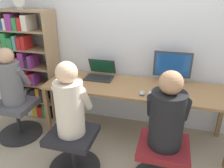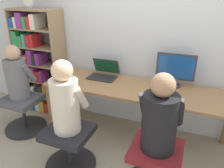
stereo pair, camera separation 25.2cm
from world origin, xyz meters
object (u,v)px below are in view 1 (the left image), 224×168
at_px(laptop, 100,74).
at_px(office_chair_left, 162,163).
at_px(person_near_shelf, 10,79).
at_px(desktop_monitor, 172,67).
at_px(desk_clock, 19,0).
at_px(bookshelf, 29,70).
at_px(person_at_monitor, 167,114).
at_px(office_chair_side, 18,118).
at_px(keyboard, 166,96).
at_px(office_chair_right, 73,150).
at_px(person_at_laptop, 69,102).

bearing_deg(laptop, office_chair_left, -43.47).
bearing_deg(office_chair_left, person_near_shelf, 170.07).
distance_m(desktop_monitor, desk_clock, 2.07).
height_order(bookshelf, desk_clock, desk_clock).
xyz_separation_m(person_at_monitor, person_near_shelf, (-1.88, 0.32, -0.00)).
xyz_separation_m(desktop_monitor, office_chair_side, (-1.89, -0.58, -0.68)).
relative_size(desk_clock, office_chair_side, 0.39).
bearing_deg(desk_clock, office_chair_side, -84.50).
xyz_separation_m(keyboard, person_at_monitor, (0.03, -0.49, 0.07)).
relative_size(desktop_monitor, keyboard, 1.19).
distance_m(bookshelf, person_near_shelf, 0.55).
distance_m(office_chair_left, desk_clock, 2.52).
bearing_deg(bookshelf, keyboard, -10.58).
relative_size(person_at_monitor, person_near_shelf, 1.02).
bearing_deg(person_at_monitor, keyboard, 92.97).
xyz_separation_m(laptop, bookshelf, (-1.09, 0.00, -0.06)).
bearing_deg(person_at_monitor, desk_clock, 158.01).
height_order(keyboard, office_chair_right, keyboard).
height_order(bookshelf, office_chair_side, bookshelf).
relative_size(office_chair_left, person_at_laptop, 0.75).
distance_m(desktop_monitor, office_chair_side, 2.09).
bearing_deg(office_chair_side, desktop_monitor, 17.15).
distance_m(desktop_monitor, office_chair_right, 1.50).
distance_m(person_at_laptop, person_near_shelf, 1.04).
height_order(person_at_laptop, desk_clock, desk_clock).
height_order(laptop, person_near_shelf, person_near_shelf).
bearing_deg(laptop, desk_clock, -175.66).
distance_m(keyboard, desk_clock, 2.14).
xyz_separation_m(keyboard, person_near_shelf, (-1.85, -0.16, 0.07)).
distance_m(laptop, person_at_laptop, 0.91).
bearing_deg(person_near_shelf, person_at_monitor, -9.77).
bearing_deg(person_at_monitor, office_chair_left, -90.00).
bearing_deg(desktop_monitor, keyboard, -94.61).
bearing_deg(office_chair_left, desk_clock, 157.87).
bearing_deg(desk_clock, keyboard, -8.70).
distance_m(person_at_monitor, person_near_shelf, 1.91).
height_order(keyboard, office_chair_side, keyboard).
relative_size(office_chair_right, bookshelf, 0.36).
xyz_separation_m(desktop_monitor, person_at_monitor, (-0.01, -0.90, -0.14)).
bearing_deg(person_near_shelf, office_chair_left, -9.93).
distance_m(office_chair_right, person_at_laptop, 0.57).
height_order(person_at_laptop, office_chair_side, person_at_laptop).
bearing_deg(office_chair_side, laptop, 28.84).
bearing_deg(person_at_monitor, laptop, 136.71).
bearing_deg(desktop_monitor, laptop, -177.07).
bearing_deg(desktop_monitor, office_chair_left, -90.52).
xyz_separation_m(keyboard, office_chair_right, (-0.88, -0.55, -0.48)).
distance_m(person_at_monitor, person_at_laptop, 0.91).
bearing_deg(laptop, bookshelf, 179.94).
height_order(desktop_monitor, keyboard, desktop_monitor).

